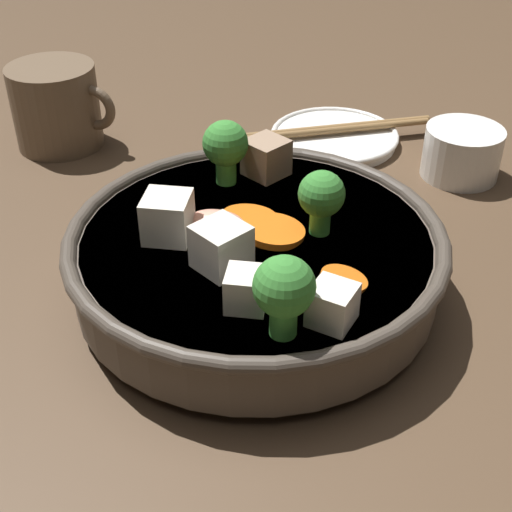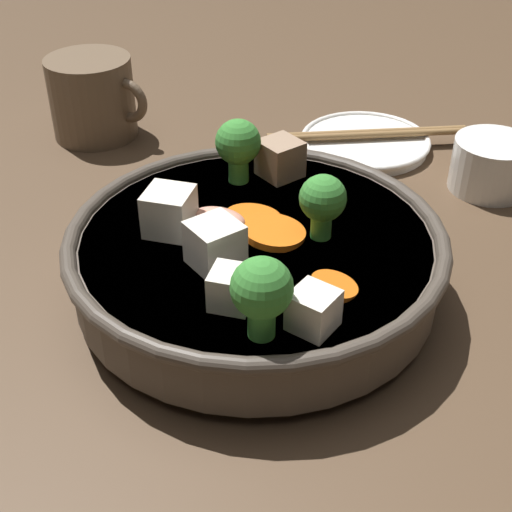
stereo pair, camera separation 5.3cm
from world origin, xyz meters
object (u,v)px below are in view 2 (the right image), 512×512
at_px(side_saucer, 363,142).
at_px(chopsticks_pair, 364,133).
at_px(stirfry_bowl, 256,253).
at_px(dark_mug, 93,98).
at_px(tea_cup, 492,165).

xyz_separation_m(side_saucer, chopsticks_pair, (0.00, 0.00, 0.01)).
bearing_deg(chopsticks_pair, stirfry_bowl, -89.55).
relative_size(stirfry_bowl, side_saucer, 2.07).
bearing_deg(dark_mug, side_saucer, 18.41).
xyz_separation_m(stirfry_bowl, side_saucer, (-0.00, 0.28, -0.03)).
height_order(stirfry_bowl, chopsticks_pair, stirfry_bowl).
bearing_deg(tea_cup, chopsticks_pair, 166.61).
bearing_deg(side_saucer, tea_cup, -13.39).
height_order(stirfry_bowl, tea_cup, stirfry_bowl).
distance_m(side_saucer, tea_cup, 0.14).
bearing_deg(stirfry_bowl, chopsticks_pair, 90.45).
height_order(tea_cup, chopsticks_pair, tea_cup).
relative_size(dark_mug, chopsticks_pair, 0.60).
bearing_deg(stirfry_bowl, dark_mug, 146.27).
bearing_deg(tea_cup, dark_mug, -171.79).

